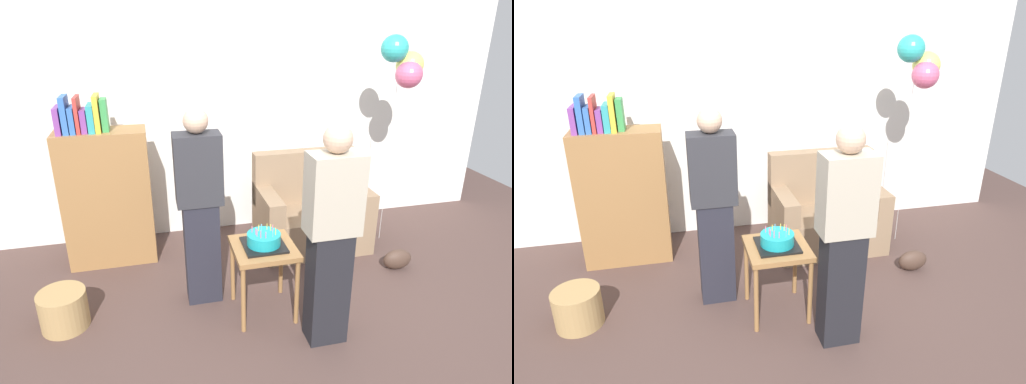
# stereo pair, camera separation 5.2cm
# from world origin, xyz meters

# --- Properties ---
(ground_plane) EXTENTS (8.00, 8.00, 0.00)m
(ground_plane) POSITION_xyz_m (0.00, 0.00, 0.00)
(ground_plane) COLOR #4C3833
(wall_back) EXTENTS (6.00, 0.10, 2.70)m
(wall_back) POSITION_xyz_m (0.00, 2.05, 1.35)
(wall_back) COLOR silver
(wall_back) RESTS_ON ground_plane
(couch) EXTENTS (1.10, 0.70, 0.96)m
(couch) POSITION_xyz_m (0.67, 1.40, 0.34)
(couch) COLOR #8C7054
(couch) RESTS_ON ground_plane
(bookshelf) EXTENTS (0.80, 0.36, 1.62)m
(bookshelf) POSITION_xyz_m (-1.32, 1.54, 0.69)
(bookshelf) COLOR olive
(bookshelf) RESTS_ON ground_plane
(side_table) EXTENTS (0.48, 0.48, 0.60)m
(side_table) POSITION_xyz_m (-0.10, 0.39, 0.51)
(side_table) COLOR olive
(side_table) RESTS_ON ground_plane
(birthday_cake) EXTENTS (0.32, 0.32, 0.17)m
(birthday_cake) POSITION_xyz_m (-0.10, 0.39, 0.65)
(birthday_cake) COLOR black
(birthday_cake) RESTS_ON side_table
(person_blowing_candles) EXTENTS (0.36, 0.22, 1.63)m
(person_blowing_candles) POSITION_xyz_m (-0.54, 0.69, 0.83)
(person_blowing_candles) COLOR #23232D
(person_blowing_candles) RESTS_ON ground_plane
(person_holding_cake) EXTENTS (0.36, 0.22, 1.63)m
(person_holding_cake) POSITION_xyz_m (0.27, -0.02, 0.83)
(person_holding_cake) COLOR black
(person_holding_cake) RESTS_ON ground_plane
(wicker_basket) EXTENTS (0.36, 0.36, 0.30)m
(wicker_basket) POSITION_xyz_m (-1.64, 0.57, 0.15)
(wicker_basket) COLOR #A88451
(wicker_basket) RESTS_ON ground_plane
(handbag) EXTENTS (0.28, 0.14, 0.20)m
(handbag) POSITION_xyz_m (1.30, 0.71, 0.10)
(handbag) COLOR #473328
(handbag) RESTS_ON ground_plane
(balloon_bunch) EXTENTS (0.44, 0.34, 2.10)m
(balloon_bunch) POSITION_xyz_m (1.48, 1.28, 1.84)
(balloon_bunch) COLOR silver
(balloon_bunch) RESTS_ON ground_plane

